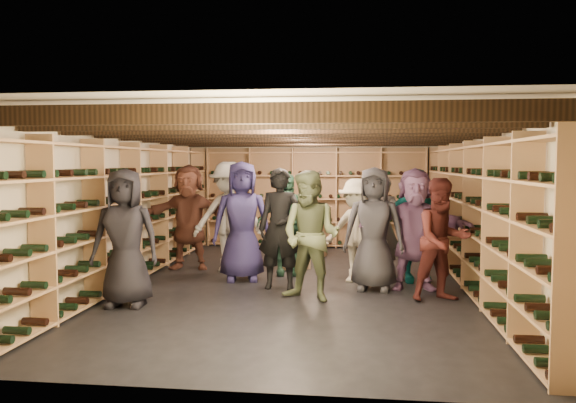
% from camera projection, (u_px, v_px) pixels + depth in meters
% --- Properties ---
extents(ground, '(8.00, 8.00, 0.00)m').
position_uv_depth(ground, '(296.00, 284.00, 8.46)').
color(ground, black).
rests_on(ground, ground).
extents(walls, '(5.52, 8.02, 2.40)m').
position_uv_depth(walls, '(296.00, 205.00, 8.37)').
color(walls, beige).
rests_on(walls, ground).
extents(ceiling, '(5.50, 8.00, 0.01)m').
position_uv_depth(ceiling, '(296.00, 124.00, 8.29)').
color(ceiling, beige).
rests_on(ceiling, walls).
extents(ceiling_joists, '(5.40, 7.12, 0.18)m').
position_uv_depth(ceiling_joists, '(296.00, 134.00, 8.30)').
color(ceiling_joists, black).
rests_on(ceiling_joists, ground).
extents(wine_rack_left, '(0.32, 7.50, 2.15)m').
position_uv_depth(wine_rack_left, '(132.00, 212.00, 8.69)').
color(wine_rack_left, tan).
rests_on(wine_rack_left, ground).
extents(wine_rack_right, '(0.32, 7.50, 2.15)m').
position_uv_depth(wine_rack_right, '(474.00, 215.00, 8.07)').
color(wine_rack_right, tan).
rests_on(wine_rack_right, ground).
extents(wine_rack_back, '(4.70, 0.30, 2.15)m').
position_uv_depth(wine_rack_back, '(315.00, 198.00, 12.17)').
color(wine_rack_back, tan).
rests_on(wine_rack_back, ground).
extents(crate_stack_left, '(0.56, 0.42, 0.51)m').
position_uv_depth(crate_stack_left, '(300.00, 244.00, 10.87)').
color(crate_stack_left, tan).
rests_on(crate_stack_left, ground).
extents(crate_stack_right, '(0.57, 0.45, 0.68)m').
position_uv_depth(crate_stack_right, '(312.00, 239.00, 10.99)').
color(crate_stack_right, tan).
rests_on(crate_stack_right, ground).
extents(crate_loose, '(0.58, 0.49, 0.17)m').
position_uv_depth(crate_loose, '(294.00, 263.00, 9.76)').
color(crate_loose, tan).
rests_on(crate_loose, ground).
extents(person_0, '(0.91, 0.64, 1.76)m').
position_uv_depth(person_0, '(125.00, 238.00, 7.14)').
color(person_0, black).
rests_on(person_0, ground).
extents(person_1, '(0.65, 0.44, 1.76)m').
position_uv_depth(person_1, '(280.00, 228.00, 8.14)').
color(person_1, black).
rests_on(person_1, ground).
extents(person_2, '(1.03, 0.93, 1.73)m').
position_uv_depth(person_2, '(311.00, 236.00, 7.43)').
color(person_2, '#59643F').
rests_on(person_2, ground).
extents(person_3, '(1.16, 0.89, 1.59)m').
position_uv_depth(person_3, '(357.00, 231.00, 8.58)').
color(person_3, beige).
rests_on(person_3, ground).
extents(person_4, '(1.05, 0.50, 1.74)m').
position_uv_depth(person_4, '(416.00, 226.00, 8.62)').
color(person_4, '#10716D').
rests_on(person_4, ground).
extents(person_5, '(1.70, 0.61, 1.80)m').
position_uv_depth(person_5, '(189.00, 217.00, 9.67)').
color(person_5, brown).
rests_on(person_5, ground).
extents(person_6, '(1.01, 0.77, 1.86)m').
position_uv_depth(person_6, '(242.00, 221.00, 8.72)').
color(person_6, '#241F48').
rests_on(person_6, ground).
extents(person_7, '(0.70, 0.58, 1.64)m').
position_uv_depth(person_7, '(382.00, 227.00, 8.90)').
color(person_7, gray).
rests_on(person_7, ground).
extents(person_8, '(0.95, 0.84, 1.64)m').
position_uv_depth(person_8, '(442.00, 240.00, 7.40)').
color(person_8, '#4D1C18').
rests_on(person_8, ground).
extents(person_9, '(1.22, 0.73, 1.85)m').
position_uv_depth(person_9, '(229.00, 217.00, 9.40)').
color(person_9, '#B6B2A6').
rests_on(person_9, ground).
extents(person_10, '(1.03, 0.58, 1.66)m').
position_uv_depth(person_10, '(286.00, 224.00, 9.15)').
color(person_10, '#275138').
rests_on(person_10, ground).
extents(person_11, '(1.64, 0.55, 1.76)m').
position_uv_depth(person_11, '(415.00, 229.00, 8.09)').
color(person_11, '#7C527C').
rests_on(person_11, ground).
extents(person_12, '(0.92, 0.64, 1.77)m').
position_uv_depth(person_12, '(374.00, 229.00, 8.05)').
color(person_12, '#313136').
rests_on(person_12, ground).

